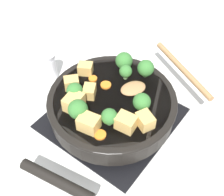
# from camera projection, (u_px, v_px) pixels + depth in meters

# --- Properties ---
(ground_plane) EXTENTS (2.40, 2.40, 0.00)m
(ground_plane) POSITION_uv_depth(u_px,v_px,m) (112.00, 118.00, 0.85)
(ground_plane) COLOR silver
(front_burner_grate) EXTENTS (0.31, 0.31, 0.03)m
(front_burner_grate) POSITION_uv_depth(u_px,v_px,m) (112.00, 116.00, 0.84)
(front_burner_grate) COLOR black
(front_burner_grate) RESTS_ON ground_plane
(skillet_pan) EXTENTS (0.33, 0.44, 0.06)m
(skillet_pan) POSITION_uv_depth(u_px,v_px,m) (112.00, 105.00, 0.80)
(skillet_pan) COLOR black
(skillet_pan) RESTS_ON front_burner_grate
(wooden_spoon) EXTENTS (0.22, 0.24, 0.02)m
(wooden_spoon) POSITION_uv_depth(u_px,v_px,m) (163.00, 77.00, 0.83)
(wooden_spoon) COLOR #A87A4C
(wooden_spoon) RESTS_ON skillet_pan
(tofu_cube_center_large) EXTENTS (0.05, 0.05, 0.04)m
(tofu_cube_center_large) POSITION_uv_depth(u_px,v_px,m) (89.00, 123.00, 0.71)
(tofu_cube_center_large) COLOR tan
(tofu_cube_center_large) RESTS_ON skillet_pan
(tofu_cube_near_handle) EXTENTS (0.04, 0.05, 0.03)m
(tofu_cube_near_handle) POSITION_uv_depth(u_px,v_px,m) (89.00, 91.00, 0.78)
(tofu_cube_near_handle) COLOR tan
(tofu_cube_near_handle) RESTS_ON skillet_pan
(tofu_cube_east_chunk) EXTENTS (0.04, 0.05, 0.04)m
(tofu_cube_east_chunk) POSITION_uv_depth(u_px,v_px,m) (74.00, 102.00, 0.75)
(tofu_cube_east_chunk) COLOR tan
(tofu_cube_east_chunk) RESTS_ON skillet_pan
(tofu_cube_west_chunk) EXTENTS (0.05, 0.05, 0.03)m
(tofu_cube_west_chunk) POSITION_uv_depth(u_px,v_px,m) (85.00, 69.00, 0.84)
(tofu_cube_west_chunk) COLOR tan
(tofu_cube_west_chunk) RESTS_ON skillet_pan
(tofu_cube_back_piece) EXTENTS (0.05, 0.05, 0.03)m
(tofu_cube_back_piece) POSITION_uv_depth(u_px,v_px,m) (72.00, 83.00, 0.80)
(tofu_cube_back_piece) COLOR tan
(tofu_cube_back_piece) RESTS_ON skillet_pan
(tofu_cube_front_piece) EXTENTS (0.05, 0.04, 0.04)m
(tofu_cube_front_piece) POSITION_uv_depth(u_px,v_px,m) (126.00, 122.00, 0.71)
(tofu_cube_front_piece) COLOR tan
(tofu_cube_front_piece) RESTS_ON skillet_pan
(tofu_cube_mid_small) EXTENTS (0.05, 0.05, 0.03)m
(tofu_cube_mid_small) POSITION_uv_depth(u_px,v_px,m) (145.00, 120.00, 0.72)
(tofu_cube_mid_small) COLOR tan
(tofu_cube_mid_small) RESTS_ON skillet_pan
(broccoli_floret_near_spoon) EXTENTS (0.05, 0.05, 0.05)m
(broccoli_floret_near_spoon) POSITION_uv_depth(u_px,v_px,m) (124.00, 61.00, 0.84)
(broccoli_floret_near_spoon) COLOR #709956
(broccoli_floret_near_spoon) RESTS_ON skillet_pan
(broccoli_floret_center_top) EXTENTS (0.04, 0.04, 0.05)m
(broccoli_floret_center_top) POSITION_uv_depth(u_px,v_px,m) (75.00, 91.00, 0.77)
(broccoli_floret_center_top) COLOR #709956
(broccoli_floret_center_top) RESTS_ON skillet_pan
(broccoli_floret_east_rim) EXTENTS (0.04, 0.04, 0.05)m
(broccoli_floret_east_rim) POSITION_uv_depth(u_px,v_px,m) (142.00, 102.00, 0.74)
(broccoli_floret_east_rim) COLOR #709956
(broccoli_floret_east_rim) RESTS_ON skillet_pan
(broccoli_floret_west_rim) EXTENTS (0.04, 0.04, 0.05)m
(broccoli_floret_west_rim) POSITION_uv_depth(u_px,v_px,m) (146.00, 68.00, 0.82)
(broccoli_floret_west_rim) COLOR #709956
(broccoli_floret_west_rim) RESTS_ON skillet_pan
(broccoli_floret_north_edge) EXTENTS (0.05, 0.05, 0.05)m
(broccoli_floret_north_edge) POSITION_uv_depth(u_px,v_px,m) (78.00, 109.00, 0.72)
(broccoli_floret_north_edge) COLOR #709956
(broccoli_floret_north_edge) RESTS_ON skillet_pan
(broccoli_floret_south_cluster) EXTENTS (0.04, 0.04, 0.05)m
(broccoli_floret_south_cluster) POSITION_uv_depth(u_px,v_px,m) (109.00, 117.00, 0.71)
(broccoli_floret_south_cluster) COLOR #709956
(broccoli_floret_south_cluster) RESTS_ON skillet_pan
(broccoli_floret_mid_floret) EXTENTS (0.03, 0.03, 0.04)m
(broccoli_floret_mid_floret) POSITION_uv_depth(u_px,v_px,m) (126.00, 71.00, 0.82)
(broccoli_floret_mid_floret) COLOR #709956
(broccoli_floret_mid_floret) RESTS_ON skillet_pan
(carrot_slice_orange_thin) EXTENTS (0.03, 0.03, 0.01)m
(carrot_slice_orange_thin) POSITION_uv_depth(u_px,v_px,m) (106.00, 85.00, 0.81)
(carrot_slice_orange_thin) COLOR orange
(carrot_slice_orange_thin) RESTS_ON skillet_pan
(carrot_slice_near_center) EXTENTS (0.03, 0.03, 0.01)m
(carrot_slice_near_center) POSITION_uv_depth(u_px,v_px,m) (100.00, 135.00, 0.71)
(carrot_slice_near_center) COLOR orange
(carrot_slice_near_center) RESTS_ON skillet_pan
(carrot_slice_edge_slice) EXTENTS (0.02, 0.02, 0.01)m
(carrot_slice_edge_slice) POSITION_uv_depth(u_px,v_px,m) (93.00, 79.00, 0.83)
(carrot_slice_edge_slice) COLOR orange
(carrot_slice_edge_slice) RESTS_ON skillet_pan
(salt_shaker) EXTENTS (0.04, 0.04, 0.09)m
(salt_shaker) POSITION_uv_depth(u_px,v_px,m) (51.00, 67.00, 0.92)
(salt_shaker) COLOR white
(salt_shaker) RESTS_ON ground_plane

